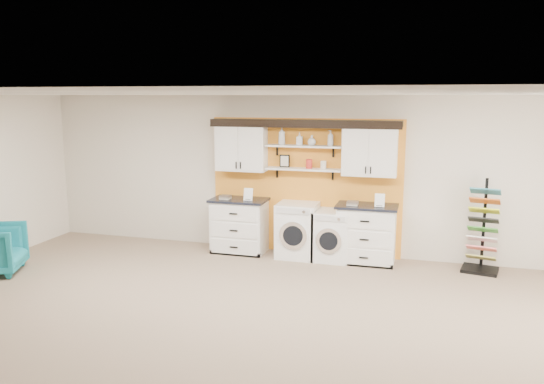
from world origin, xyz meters
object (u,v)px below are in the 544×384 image
(base_cabinet_right, at_px, (366,234))
(sample_rack, at_px, (482,241))
(base_cabinet_left, at_px, (240,225))
(dryer, at_px, (332,235))
(washer, at_px, (298,230))

(base_cabinet_right, height_order, sample_rack, sample_rack)
(base_cabinet_left, distance_m, dryer, 1.68)
(sample_rack, bearing_deg, base_cabinet_right, -167.86)
(base_cabinet_right, bearing_deg, washer, -179.84)
(base_cabinet_left, height_order, base_cabinet_right, base_cabinet_right)
(dryer, bearing_deg, washer, 180.00)
(washer, bearing_deg, base_cabinet_left, 179.82)
(sample_rack, bearing_deg, dryer, -168.02)
(washer, xyz_separation_m, sample_rack, (3.01, 0.04, 0.02))
(base_cabinet_left, relative_size, washer, 1.05)
(base_cabinet_right, xyz_separation_m, washer, (-1.19, -0.00, -0.02))
(base_cabinet_left, bearing_deg, washer, -0.18)
(dryer, relative_size, sample_rack, 0.57)
(dryer, distance_m, sample_rack, 2.41)
(dryer, height_order, sample_rack, sample_rack)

